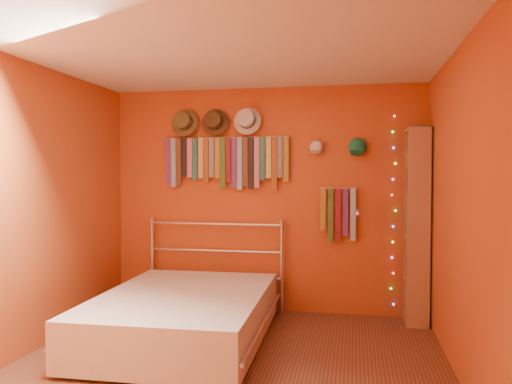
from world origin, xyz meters
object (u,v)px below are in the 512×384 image
Objects in this scene: tie_rack at (226,159)px; bed at (184,315)px; reading_lamp at (358,214)px; bookshelf at (421,225)px.

tie_rack is 0.68× the size of bed.
tie_rack is at bearing 82.50° from bed.
tie_rack is 1.58m from reading_lamp.
reading_lamp is 2.04m from bed.
bookshelf is at bearing 21.94° from bed.
tie_rack is 1.84m from bed.
bookshelf is at bearing -4.24° from tie_rack.
reading_lamp is (1.46, -0.16, -0.58)m from tie_rack.
tie_rack is 0.72× the size of bookshelf.
reading_lamp is at bearing 29.61° from bed.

